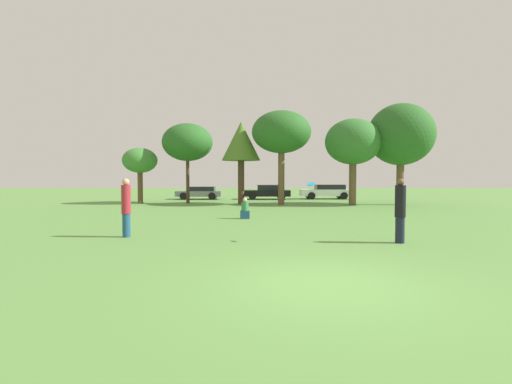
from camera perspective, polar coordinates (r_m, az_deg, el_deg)
name	(u,v)px	position (r m, az deg, el deg)	size (l,w,h in m)	color
ground_plane	(325,283)	(7.18, 10.59, -13.60)	(120.00, 120.00, 0.00)	#5B8E42
person_thrower	(126,207)	(12.83, -19.31, -2.16)	(0.30, 0.30, 1.92)	navy
person_catcher	(400,210)	(11.83, 21.26, -2.64)	(0.31, 0.31, 1.91)	#191E33
frisbee	(311,184)	(11.20, 8.44, 1.19)	(0.26, 0.24, 0.16)	#19B2D8
bystander_sitting	(245,210)	(17.52, -1.71, -2.82)	(0.44, 0.37, 0.98)	navy
tree_0	(140,161)	(28.70, -17.39, 4.54)	(2.53, 2.53, 4.10)	brown
tree_1	(188,142)	(28.24, -10.47, 7.49)	(3.73, 3.73, 5.93)	#473323
tree_2	(241,142)	(27.00, -2.31, 7.64)	(2.79, 2.79, 5.95)	#473323
tree_3	(281,133)	(26.44, 3.92, 9.07)	(4.16, 4.16, 6.61)	brown
tree_4	(353,142)	(26.92, 14.67, 7.38)	(3.87, 3.87, 6.01)	brown
tree_5	(401,135)	(28.19, 21.35, 8.16)	(4.57, 4.57, 7.09)	brown
parked_car_grey	(200,192)	(33.09, -8.59, -0.06)	(3.96, 2.00, 1.12)	slate
parked_car_black	(268,192)	(32.67, 1.80, 0.06)	(4.06, 1.97, 1.27)	black
parked_car_white	(327,191)	(33.76, 10.81, 0.10)	(4.59, 1.93, 1.28)	silver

